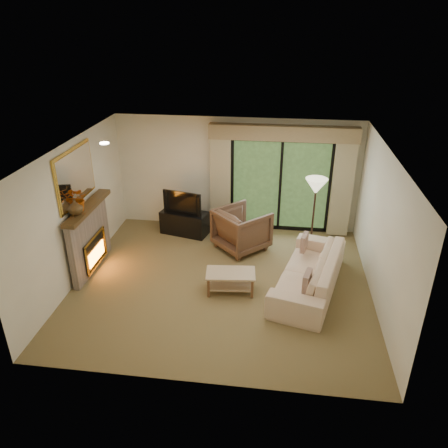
# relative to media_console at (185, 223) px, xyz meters

# --- Properties ---
(floor) EXTENTS (5.50, 5.50, 0.00)m
(floor) POSITION_rel_media_console_xyz_m (1.13, -1.95, -0.27)
(floor) COLOR olive
(floor) RESTS_ON ground
(ceiling) EXTENTS (5.50, 5.50, 0.00)m
(ceiling) POSITION_rel_media_console_xyz_m (1.13, -1.95, 2.33)
(ceiling) COLOR white
(ceiling) RESTS_ON ground
(wall_back) EXTENTS (5.00, 0.00, 5.00)m
(wall_back) POSITION_rel_media_console_xyz_m (1.13, 0.55, 1.03)
(wall_back) COLOR silver
(wall_back) RESTS_ON ground
(wall_front) EXTENTS (5.00, 0.00, 5.00)m
(wall_front) POSITION_rel_media_console_xyz_m (1.13, -4.45, 1.03)
(wall_front) COLOR silver
(wall_front) RESTS_ON ground
(wall_left) EXTENTS (0.00, 5.00, 5.00)m
(wall_left) POSITION_rel_media_console_xyz_m (-1.62, -1.95, 1.03)
(wall_left) COLOR silver
(wall_left) RESTS_ON ground
(wall_right) EXTENTS (0.00, 5.00, 5.00)m
(wall_right) POSITION_rel_media_console_xyz_m (3.88, -1.95, 1.03)
(wall_right) COLOR silver
(wall_right) RESTS_ON ground
(fireplace) EXTENTS (0.24, 1.70, 1.37)m
(fireplace) POSITION_rel_media_console_xyz_m (-1.50, -1.75, 0.42)
(fireplace) COLOR gray
(fireplace) RESTS_ON floor
(mirror) EXTENTS (0.07, 1.45, 1.02)m
(mirror) POSITION_rel_media_console_xyz_m (-1.58, -1.75, 1.68)
(mirror) COLOR gold
(mirror) RESTS_ON wall_left
(sliding_door) EXTENTS (2.26, 0.10, 2.16)m
(sliding_door) POSITION_rel_media_console_xyz_m (2.13, 0.50, 0.83)
(sliding_door) COLOR black
(sliding_door) RESTS_ON floor
(curtain_left) EXTENTS (0.45, 0.18, 2.35)m
(curtain_left) POSITION_rel_media_console_xyz_m (0.78, 0.39, 0.93)
(curtain_left) COLOR tan
(curtain_left) RESTS_ON floor
(curtain_right) EXTENTS (0.45, 0.18, 2.35)m
(curtain_right) POSITION_rel_media_console_xyz_m (3.48, 0.39, 0.93)
(curtain_right) COLOR tan
(curtain_right) RESTS_ON floor
(cornice) EXTENTS (3.20, 0.24, 0.32)m
(cornice) POSITION_rel_media_console_xyz_m (2.13, 0.41, 2.05)
(cornice) COLOR #967F59
(cornice) RESTS_ON wall_back
(media_console) EXTENTS (1.15, 0.72, 0.53)m
(media_console) POSITION_rel_media_console_xyz_m (0.00, 0.00, 0.00)
(media_console) COLOR black
(media_console) RESTS_ON floor
(tv) EXTENTS (0.92, 0.34, 0.53)m
(tv) POSITION_rel_media_console_xyz_m (0.00, 0.00, 0.53)
(tv) COLOR black
(tv) RESTS_ON media_console
(armchair) EXTENTS (1.38, 1.38, 0.90)m
(armchair) POSITION_rel_media_console_xyz_m (1.37, -0.54, 0.19)
(armchair) COLOR brown
(armchair) RESTS_ON floor
(sofa) EXTENTS (1.53, 2.60, 0.71)m
(sofa) POSITION_rel_media_console_xyz_m (2.74, -1.90, 0.09)
(sofa) COLOR beige
(sofa) RESTS_ON floor
(pillow_near) EXTENTS (0.18, 0.37, 0.36)m
(pillow_near) POSITION_rel_media_console_xyz_m (2.66, -2.61, 0.32)
(pillow_near) COLOR brown
(pillow_near) RESTS_ON sofa
(pillow_far) EXTENTS (0.17, 0.35, 0.34)m
(pillow_far) POSITION_rel_media_console_xyz_m (2.66, -1.20, 0.32)
(pillow_far) COLOR brown
(pillow_far) RESTS_ON sofa
(coffee_table) EXTENTS (0.93, 0.57, 0.40)m
(coffee_table) POSITION_rel_media_console_xyz_m (1.33, -2.19, -0.07)
(coffee_table) COLOR tan
(coffee_table) RESTS_ON floor
(floor_lamp) EXTENTS (0.47, 0.47, 1.67)m
(floor_lamp) POSITION_rel_media_console_xyz_m (2.84, -0.54, 0.57)
(floor_lamp) COLOR beige
(floor_lamp) RESTS_ON floor
(vase) EXTENTS (0.34, 0.34, 0.29)m
(vase) POSITION_rel_media_console_xyz_m (-1.48, -2.15, 1.25)
(vase) COLOR #473219
(vase) RESTS_ON fireplace
(branches) EXTENTS (0.47, 0.42, 0.47)m
(branches) POSITION_rel_media_console_xyz_m (-1.48, -2.01, 1.34)
(branches) COLOR #9F4309
(branches) RESTS_ON fireplace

